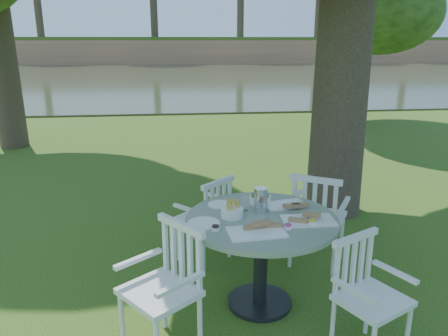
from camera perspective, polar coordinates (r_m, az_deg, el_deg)
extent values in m
plane|color=#213F0D|center=(5.06, 0.26, -9.91)|extent=(140.00, 140.00, 0.00)
cylinder|color=black|center=(4.04, 4.65, -17.01)|extent=(0.56, 0.56, 0.04)
cylinder|color=black|center=(3.84, 4.79, -12.13)|extent=(0.12, 0.12, 0.74)
cylinder|color=gray|center=(3.67, 4.93, -6.76)|extent=(1.27, 1.27, 0.04)
cylinder|color=white|center=(4.82, 15.09, -8.71)|extent=(0.04, 0.04, 0.49)
cylinder|color=white|center=(4.89, 10.00, -7.95)|extent=(0.04, 0.04, 0.49)
cylinder|color=white|center=(4.47, 14.17, -10.71)|extent=(0.04, 0.04, 0.49)
cylinder|color=white|center=(4.55, 8.68, -9.85)|extent=(0.04, 0.04, 0.49)
cube|color=white|center=(4.57, 12.18, -6.24)|extent=(0.67, 0.66, 0.04)
cube|color=white|center=(4.28, 11.69, -4.44)|extent=(0.45, 0.30, 0.50)
cylinder|color=white|center=(4.91, -2.60, -7.87)|extent=(0.04, 0.04, 0.45)
cylinder|color=white|center=(4.65, -5.99, -9.39)|extent=(0.04, 0.04, 0.45)
cylinder|color=white|center=(4.70, 0.69, -9.04)|extent=(0.04, 0.04, 0.45)
cylinder|color=white|center=(4.43, -2.67, -10.74)|extent=(0.04, 0.04, 0.45)
cube|color=white|center=(4.57, -2.68, -6.44)|extent=(0.63, 0.62, 0.04)
cube|color=white|center=(4.36, -0.76, -4.56)|extent=(0.36, 0.35, 0.46)
cylinder|color=white|center=(3.50, -13.17, -19.02)|extent=(0.04, 0.04, 0.48)
cylinder|color=white|center=(3.67, -7.85, -16.83)|extent=(0.04, 0.04, 0.48)
cylinder|color=white|center=(3.39, -3.16, -19.78)|extent=(0.04, 0.04, 0.48)
cube|color=white|center=(3.29, -8.45, -15.74)|extent=(0.66, 0.67, 0.04)
cube|color=white|center=(3.29, -5.56, -11.09)|extent=(0.34, 0.41, 0.49)
cylinder|color=white|center=(3.61, 22.86, -19.20)|extent=(0.04, 0.04, 0.44)
cylinder|color=white|center=(3.51, 14.00, -19.37)|extent=(0.04, 0.04, 0.44)
cylinder|color=white|center=(3.77, 18.24, -17.02)|extent=(0.04, 0.04, 0.44)
cube|color=white|center=(3.42, 18.87, -16.04)|extent=(0.59, 0.57, 0.04)
cube|color=white|center=(3.42, 16.56, -11.83)|extent=(0.42, 0.24, 0.45)
cube|color=white|center=(3.38, 4.23, -8.36)|extent=(0.46, 0.30, 0.02)
cube|color=white|center=(3.64, 10.95, -6.75)|extent=(0.43, 0.25, 0.02)
cube|color=white|center=(3.94, 7.91, -4.76)|extent=(0.40, 0.27, 0.02)
cylinder|color=white|center=(3.53, -2.66, -7.22)|extent=(0.26, 0.26, 0.01)
cylinder|color=white|center=(3.92, -0.57, -4.79)|extent=(0.21, 0.21, 0.01)
cylinder|color=white|center=(3.66, 1.04, -5.82)|extent=(0.19, 0.19, 0.07)
cylinder|color=white|center=(3.97, 4.74, -4.11)|extent=(0.19, 0.19, 0.06)
cylinder|color=silver|center=(3.72, 4.81, -4.26)|extent=(0.11, 0.11, 0.22)
cylinder|color=white|center=(3.74, 5.21, -4.28)|extent=(0.08, 0.08, 0.21)
cylinder|color=white|center=(3.79, 2.72, -4.72)|extent=(0.07, 0.07, 0.12)
cylinder|color=white|center=(3.69, 1.01, -5.33)|extent=(0.06, 0.06, 0.11)
cylinder|color=white|center=(3.48, 8.35, -7.66)|extent=(0.06, 0.06, 0.03)
cylinder|color=white|center=(3.59, 11.48, -7.02)|extent=(0.07, 0.07, 0.03)
cylinder|color=white|center=(3.69, 11.55, -6.34)|extent=(0.07, 0.07, 0.03)
cylinder|color=white|center=(3.42, -1.13, -7.92)|extent=(0.07, 0.07, 0.03)
ellipsoid|color=#1D3811|center=(12.95, 16.67, 18.87)|extent=(3.14, 3.14, 2.20)
cube|color=#2F3620|center=(27.60, -5.52, 11.66)|extent=(100.00, 28.00, 0.12)
cube|color=#9B6948|center=(43.02, -6.03, 14.79)|extent=(100.00, 3.00, 2.20)
cube|color=#213F0D|center=(50.51, -6.19, 16.43)|extent=(100.00, 18.00, 0.30)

